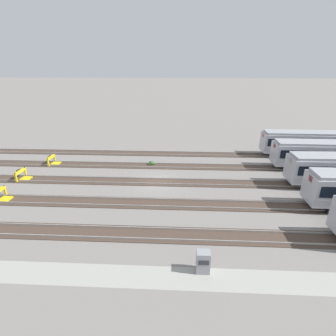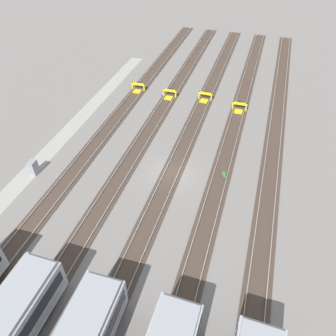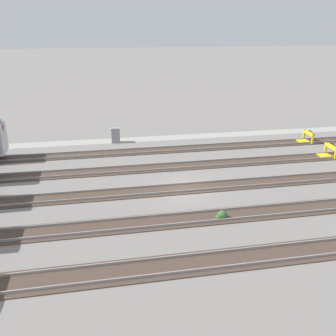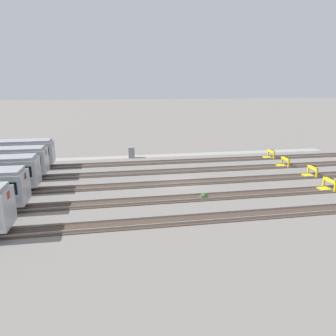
% 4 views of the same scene
% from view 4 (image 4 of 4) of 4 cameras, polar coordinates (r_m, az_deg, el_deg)
% --- Properties ---
extents(ground_plane, '(400.00, 400.00, 0.00)m').
position_cam_4_polar(ground_plane, '(36.40, 1.95, -2.65)').
color(ground_plane, gray).
extents(service_walkway, '(54.00, 2.00, 0.01)m').
position_cam_4_polar(service_walkway, '(50.20, -1.58, 2.16)').
color(service_walkway, '#9E9E93').
rests_on(service_walkway, ground).
extents(rail_track_nearest, '(90.00, 2.23, 0.21)m').
position_cam_4_polar(rail_track_nearest, '(45.86, -0.71, 1.03)').
color(rail_track_nearest, '#47382D').
rests_on(rail_track_nearest, ground).
extents(rail_track_near_inner, '(90.00, 2.24, 0.21)m').
position_cam_4_polar(rail_track_near_inner, '(41.09, 0.46, -0.57)').
color(rail_track_near_inner, '#47382D').
rests_on(rail_track_near_inner, ground).
extents(rail_track_middle, '(90.00, 2.24, 0.21)m').
position_cam_4_polar(rail_track_middle, '(36.39, 1.95, -2.59)').
color(rail_track_middle, '#47382D').
rests_on(rail_track_middle, ground).
extents(rail_track_far_inner, '(90.00, 2.23, 0.21)m').
position_cam_4_polar(rail_track_far_inner, '(31.77, 3.87, -5.19)').
color(rail_track_far_inner, '#47382D').
rests_on(rail_track_far_inner, ground).
extents(rail_track_farthest, '(90.00, 2.23, 0.21)m').
position_cam_4_polar(rail_track_farthest, '(27.29, 6.46, -8.66)').
color(rail_track_farthest, '#47382D').
rests_on(rail_track_farthest, ground).
extents(bumper_stop_nearest_track, '(1.35, 2.00, 1.22)m').
position_cam_4_polar(bumper_stop_nearest_track, '(50.82, 17.24, 2.25)').
color(bumper_stop_nearest_track, yellow).
rests_on(bumper_stop_nearest_track, ground).
extents(bumper_stop_near_inner_track, '(1.38, 2.01, 1.22)m').
position_cam_4_polar(bumper_stop_near_inner_track, '(46.32, 19.49, 0.92)').
color(bumper_stop_near_inner_track, yellow).
rests_on(bumper_stop_near_inner_track, ground).
extents(bumper_stop_middle_track, '(1.38, 2.01, 1.22)m').
position_cam_4_polar(bumper_stop_middle_track, '(42.58, 23.57, -0.62)').
color(bumper_stop_middle_track, yellow).
rests_on(bumper_stop_middle_track, ground).
extents(bumper_stop_far_inner_track, '(1.34, 2.00, 1.22)m').
position_cam_4_polar(bumper_stop_far_inner_track, '(37.88, 25.99, -2.66)').
color(bumper_stop_far_inner_track, yellow).
rests_on(bumper_stop_far_inner_track, ground).
extents(electrical_cabinet, '(0.90, 0.73, 1.60)m').
position_cam_4_polar(electrical_cabinet, '(48.90, -6.41, 2.70)').
color(electrical_cabinet, gray).
rests_on(electrical_cabinet, ground).
extents(weed_clump, '(0.92, 0.70, 0.64)m').
position_cam_4_polar(weed_clump, '(31.70, 6.24, -4.92)').
color(weed_clump, '#38602D').
rests_on(weed_clump, ground).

